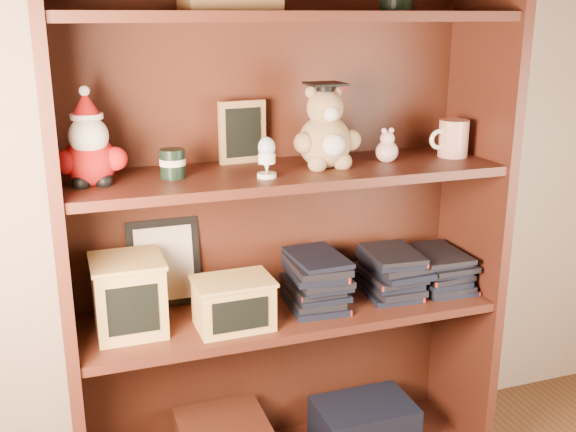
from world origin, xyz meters
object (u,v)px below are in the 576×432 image
(teacher_mug, at_px, (453,138))
(treats_box, at_px, (129,295))
(bookcase, at_px, (281,225))
(grad_teddy_bear, at_px, (326,135))

(teacher_mug, bearing_deg, treats_box, -179.95)
(treats_box, bearing_deg, bookcase, 6.81)
(grad_teddy_bear, relative_size, teacher_mug, 1.93)
(bookcase, distance_m, grad_teddy_bear, 0.28)
(grad_teddy_bear, bearing_deg, teacher_mug, 1.01)
(bookcase, distance_m, teacher_mug, 0.55)
(treats_box, bearing_deg, grad_teddy_bear, -0.65)
(grad_teddy_bear, xyz_separation_m, teacher_mug, (0.39, 0.01, -0.03))
(bookcase, xyz_separation_m, treats_box, (-0.43, -0.05, -0.13))
(grad_teddy_bear, distance_m, teacher_mug, 0.40)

